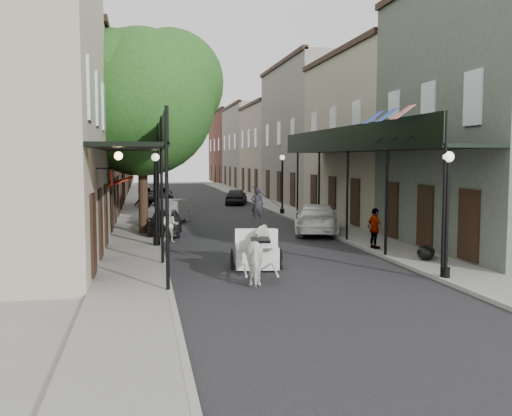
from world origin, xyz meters
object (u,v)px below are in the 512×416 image
car_left_near (165,222)px  car_left_mid (168,212)px  lamppost_right_near (447,212)px  carriage (256,235)px  lamppost_right_far (282,183)px  tree_far (147,127)px  car_right_far (236,196)px  tree_near (150,97)px  car_left_far (156,197)px  pedestrian_walking (170,225)px  car_right_near (317,219)px  lamppost_left (156,198)px  horse (260,255)px  pedestrian_sidewalk_left (143,201)px  pedestrian_sidewalk_right (375,228)px

car_left_near → car_left_mid: 4.46m
lamppost_right_near → carriage: (-5.01, 3.51, -0.99)m
lamppost_right_far → tree_far: bearing=143.5°
carriage → car_right_far: (3.51, 25.40, -0.41)m
tree_near → car_left_mid: size_ratio=2.34×
car_left_near → car_left_far: size_ratio=0.70×
tree_far → carriage: 23.41m
car_left_near → car_right_far: bearing=75.8°
pedestrian_walking → lamppost_right_far: bearing=61.5°
pedestrian_walking → car_right_near: bearing=19.8°
tree_near → car_left_near: size_ratio=2.59×
lamppost_left → horse: bearing=-68.0°
lamppost_right_near → horse: size_ratio=1.93×
horse → car_left_mid: horse is taller
horse → car_right_near: horse is taller
horse → pedestrian_sidewalk_left: size_ratio=1.15×
car_left_mid → car_right_far: (5.89, 12.44, -0.03)m
car_left_near → pedestrian_walking: bearing=-81.8°
tree_far → lamppost_left: size_ratio=2.32×
tree_far → lamppost_right_near: (8.35, -26.18, -3.79)m
tree_far → lamppost_right_near: 27.74m
carriage → lamppost_left: bearing=133.6°
lamppost_right_near → pedestrian_sidewalk_right: 5.57m
tree_far → pedestrian_sidewalk_left: 7.31m
lamppost_right_near → carriage: size_ratio=1.36×
pedestrian_walking → car_right_near: size_ratio=0.31×
car_right_far → car_left_near: bearing=84.2°
car_left_mid → lamppost_left: bearing=-71.2°
lamppost_right_near → car_right_near: 11.09m
lamppost_right_far → car_left_far: lamppost_right_far is taller
lamppost_right_near → pedestrian_sidewalk_left: bearing=112.8°
horse → car_right_far: (3.86, 27.91, -0.17)m
horse → pedestrian_sidewalk_right: (5.46, 4.46, 0.10)m
pedestrian_sidewalk_right → car_left_near: pedestrian_sidewalk_right is taller
pedestrian_walking → horse: bearing=-67.9°
car_left_mid → lamppost_right_near: bearing=-41.5°
carriage → pedestrian_sidewalk_left: size_ratio=1.63×
tree_far → pedestrian_walking: bearing=-87.5°
lamppost_right_far → car_left_far: bearing=132.0°
tree_near → pedestrian_sidewalk_right: size_ratio=6.08×
pedestrian_walking → car_right_far: bearing=79.8°
lamppost_right_far → car_left_mid: bearing=-154.5°
pedestrian_sidewalk_left → car_right_near: bearing=108.2°
pedestrian_sidewalk_left → tree_near: bearing=70.9°
carriage → car_right_near: 8.75m
horse → carriage: carriage is taller
horse → pedestrian_sidewalk_right: bearing=-132.7°
car_right_far → horse: bearing=96.5°
carriage → pedestrian_walking: carriage is taller
car_right_far → car_left_mid: bearing=79.1°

